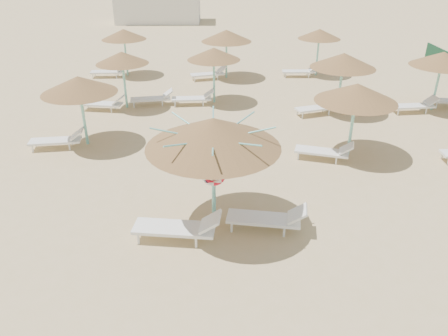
{
  "coord_description": "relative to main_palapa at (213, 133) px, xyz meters",
  "views": [
    {
      "loc": [
        -0.39,
        -10.02,
        7.08
      ],
      "look_at": [
        -0.19,
        1.09,
        1.3
      ],
      "focal_mm": 35.0,
      "sensor_mm": 36.0,
      "label": 1
    }
  ],
  "objects": [
    {
      "name": "lounger_main_a",
      "position": [
        -0.9,
        -0.78,
        -2.35
      ],
      "size": [
        2.38,
        0.96,
        0.84
      ],
      "rotation": [
        0.0,
        0.0,
        -0.12
      ],
      "color": "white",
      "rests_on": "ground"
    },
    {
      "name": "service_hut",
      "position": [
        -5.51,
        34.76,
        -1.11
      ],
      "size": [
        8.4,
        4.4,
        3.25
      ],
      "color": "silver",
      "rests_on": "ground"
    },
    {
      "name": "lounger_main_b",
      "position": [
        1.5,
        -0.35,
        -2.38
      ],
      "size": [
        2.24,
        0.99,
        0.78
      ],
      "rotation": [
        0.0,
        0.0,
        -0.17
      ],
      "color": "white",
      "rests_on": "ground"
    },
    {
      "name": "ground",
      "position": [
        0.49,
        -0.24,
        -2.75
      ],
      "size": [
        120.0,
        120.0,
        0.0
      ],
      "primitive_type": "plane",
      "color": "tan",
      "rests_on": "ground"
    },
    {
      "name": "main_palapa",
      "position": [
        0.0,
        0.0,
        0.0
      ],
      "size": [
        3.53,
        3.53,
        3.16
      ],
      "color": "#78D1C4",
      "rests_on": "ground"
    },
    {
      "name": "palapa_field",
      "position": [
        2.49,
        9.61,
        -0.44
      ],
      "size": [
        19.74,
        13.77,
        2.73
      ],
      "color": "#78D1C4",
      "rests_on": "ground"
    }
  ]
}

